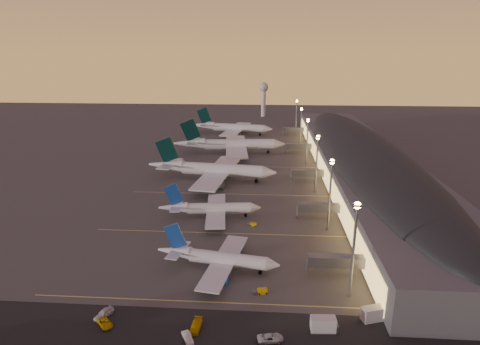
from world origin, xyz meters
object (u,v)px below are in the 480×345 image
(airliner_wide_near, at_px, (211,169))
(airliner_wide_far, at_px, (232,128))
(baggage_tug_c, at_px, (252,224))
(airliner_narrow_north, at_px, (210,208))
(service_van_a, at_px, (104,313))
(airliner_narrow_south, at_px, (217,258))
(service_van_c, at_px, (188,338))
(baggage_tug_a, at_px, (261,291))
(radar_tower, at_px, (264,94))
(service_van_d, at_px, (196,326))
(catering_truck_b, at_px, (375,314))
(airliner_wide_mid, at_px, (230,145))
(baggage_tug_b, at_px, (331,264))
(catering_truck_a, at_px, (325,325))
(service_van_e, at_px, (270,338))
(service_van_b, at_px, (105,323))

(airliner_wide_near, height_order, airliner_wide_far, airliner_wide_near)
(baggage_tug_c, bearing_deg, airliner_narrow_north, 169.23)
(service_van_a, bearing_deg, airliner_narrow_north, 96.78)
(airliner_wide_near, relative_size, baggage_tug_c, 17.85)
(baggage_tug_c, bearing_deg, airliner_narrow_south, -94.64)
(airliner_wide_near, relative_size, service_van_c, 14.18)
(airliner_wide_near, distance_m, service_van_a, 107.97)
(airliner_narrow_north, bearing_deg, baggage_tug_a, -73.63)
(service_van_c, bearing_deg, radar_tower, 59.33)
(service_van_d, bearing_deg, airliner_wide_far, 96.41)
(service_van_a, distance_m, service_van_d, 22.71)
(airliner_wide_far, distance_m, radar_tower, 95.55)
(baggage_tug_c, xyz_separation_m, catering_truck_b, (30.67, -51.27, 1.13))
(airliner_wide_mid, bearing_deg, airliner_wide_near, -99.84)
(baggage_tug_b, relative_size, service_van_a, 0.67)
(catering_truck_a, relative_size, service_van_a, 1.19)
(airliner_narrow_south, height_order, service_van_d, airliner_narrow_south)
(airliner_narrow_north, relative_size, airliner_wide_far, 0.62)
(service_van_d, bearing_deg, airliner_narrow_north, 98.51)
(airliner_wide_mid, height_order, catering_truck_b, airliner_wide_mid)
(airliner_narrow_south, xyz_separation_m, service_van_a, (-24.16, -23.69, -2.48))
(baggage_tug_a, xyz_separation_m, baggage_tug_b, (20.44, 15.46, -0.07))
(service_van_e, bearing_deg, airliner_wide_near, 2.22)
(radar_tower, distance_m, baggage_tug_b, 286.50)
(airliner_narrow_south, relative_size, service_van_e, 6.43)
(airliner_narrow_south, distance_m, airliner_narrow_north, 38.04)
(airliner_wide_near, bearing_deg, service_van_b, -87.42)
(catering_truck_a, bearing_deg, airliner_wide_near, 107.84)
(airliner_narrow_south, distance_m, service_van_c, 30.76)
(baggage_tug_c, height_order, service_van_c, service_van_c)
(service_van_a, bearing_deg, service_van_c, 4.50)
(baggage_tug_c, height_order, service_van_a, service_van_a)
(baggage_tug_b, relative_size, baggage_tug_c, 0.97)
(radar_tower, height_order, service_van_a, radar_tower)
(airliner_narrow_north, relative_size, baggage_tug_a, 9.40)
(airliner_narrow_north, distance_m, baggage_tug_b, 52.49)
(airliner_narrow_south, xyz_separation_m, catering_truck_b, (39.51, -20.50, -1.78))
(airliner_narrow_south, distance_m, service_van_d, 26.80)
(airliner_narrow_north, bearing_deg, service_van_d, -90.83)
(baggage_tug_c, xyz_separation_m, service_van_e, (6.31, -60.21, 0.32))
(baggage_tug_b, relative_size, service_van_c, 0.77)
(airliner_wide_near, bearing_deg, service_van_e, -68.42)
(radar_tower, height_order, catering_truck_a, radar_tower)
(baggage_tug_c, height_order, service_van_b, service_van_b)
(radar_tower, xyz_separation_m, service_van_c, (-12.28, -319.23, -21.13))
(service_van_a, distance_m, service_van_c, 22.45)
(radar_tower, bearing_deg, service_van_d, -92.02)
(airliner_wide_mid, relative_size, service_van_d, 12.67)
(airliner_narrow_south, relative_size, service_van_a, 6.95)
(airliner_narrow_north, relative_size, catering_truck_b, 5.99)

